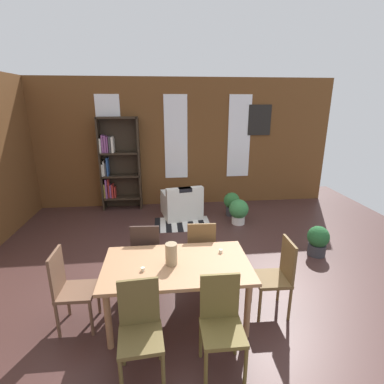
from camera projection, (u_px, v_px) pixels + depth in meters
ground_plane at (192, 288)px, 4.10m from camera, size 9.31×9.31×0.00m
back_wall_brick at (176, 144)px, 7.11m from camera, size 7.62×0.12×3.03m
window_pane_0 at (110, 138)px, 6.84m from camera, size 0.55×0.02×1.97m
window_pane_1 at (176, 138)px, 7.00m from camera, size 0.55×0.02×1.97m
window_pane_2 at (239, 137)px, 7.16m from camera, size 0.55×0.02×1.97m
dining_table at (177, 270)px, 3.36m from camera, size 1.67×0.96×0.73m
vase_on_table at (171, 254)px, 3.29m from camera, size 0.14×0.14×0.25m
tealight_candle_0 at (221, 251)px, 3.57m from camera, size 0.04×0.04×0.04m
tealight_candle_1 at (143, 269)px, 3.18m from camera, size 0.04×0.04×0.04m
dining_chair_near_left at (140, 327)px, 2.69m from camera, size 0.43×0.43×0.95m
dining_chair_near_right at (221, 321)px, 2.76m from camera, size 0.40×0.40×0.95m
dining_chair_head_left at (69, 287)px, 3.28m from camera, size 0.41×0.41×0.95m
dining_chair_far_left at (147, 252)px, 4.03m from camera, size 0.42×0.42×0.95m
dining_chair_head_right at (278, 274)px, 3.52m from camera, size 0.41×0.41×0.95m
dining_chair_far_right at (201, 249)px, 4.11m from camera, size 0.42×0.42×0.95m
bookshelf_tall at (117, 164)px, 6.86m from camera, size 0.92×0.31×2.17m
armchair_white at (182, 205)px, 6.58m from camera, size 0.93×0.93×0.75m
potted_plant_by_shelf at (318, 240)px, 4.92m from camera, size 0.36×0.36×0.51m
potted_plant_corner at (232, 203)px, 6.64m from camera, size 0.36×0.36×0.53m
potted_plant_window at (239, 211)px, 6.18m from camera, size 0.41×0.41×0.54m
striped_rug at (182, 224)px, 6.23m from camera, size 1.17×0.80×0.01m
framed_picture at (260, 120)px, 7.08m from camera, size 0.56×0.03×0.72m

